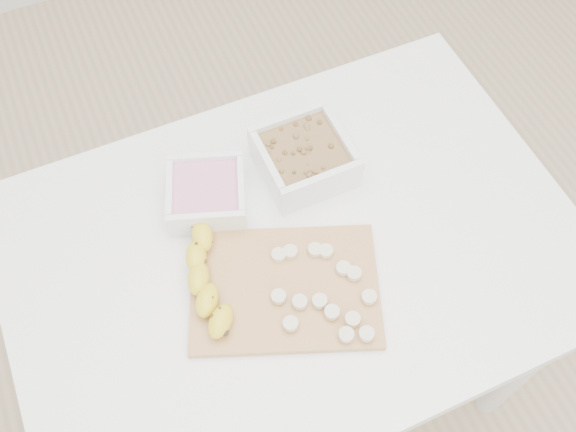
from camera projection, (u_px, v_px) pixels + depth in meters
name	position (u px, v px, depth m)	size (l,w,h in m)	color
ground	(292.00, 373.00, 1.77)	(3.50, 3.50, 0.00)	#C6AD89
table	(294.00, 270.00, 1.20)	(1.00, 0.70, 0.75)	white
bowl_yogurt	(207.00, 194.00, 1.14)	(0.17, 0.17, 0.06)	white
bowl_granola	(304.00, 157.00, 1.17)	(0.16, 0.16, 0.07)	white
cutting_board	(285.00, 288.00, 1.07)	(0.31, 0.22, 0.01)	tan
banana	(207.00, 281.00, 1.05)	(0.06, 0.21, 0.04)	yellow
banana_slices	(324.00, 291.00, 1.05)	(0.16, 0.21, 0.02)	beige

